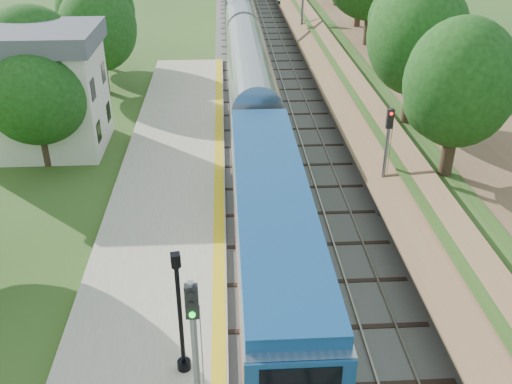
{
  "coord_description": "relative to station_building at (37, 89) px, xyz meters",
  "views": [
    {
      "loc": [
        -1.86,
        -6.23,
        15.78
      ],
      "look_at": [
        -0.5,
        17.67,
        2.8
      ],
      "focal_mm": 40.0,
      "sensor_mm": 36.0,
      "label": 1
    }
  ],
  "objects": [
    {
      "name": "trackbed",
      "position": [
        16.0,
        30.0,
        -4.02
      ],
      "size": [
        9.5,
        170.0,
        0.28
      ],
      "color": "#4C4944",
      "rests_on": "ground"
    },
    {
      "name": "platform",
      "position": [
        8.8,
        -14.0,
        -3.9
      ],
      "size": [
        6.4,
        68.0,
        0.38
      ],
      "primitive_type": "cube",
      "color": "gray",
      "rests_on": "ground"
    },
    {
      "name": "yellow_stripe",
      "position": [
        11.65,
        -14.0,
        -3.7
      ],
      "size": [
        0.55,
        68.0,
        0.01
      ],
      "primitive_type": "cube",
      "color": "gold",
      "rests_on": "platform"
    },
    {
      "name": "embankment",
      "position": [
        24.35,
        30.0,
        -2.14
      ],
      "size": [
        10.64,
        170.0,
        11.7
      ],
      "color": "brown",
      "rests_on": "ground"
    },
    {
      "name": "station_building",
      "position": [
        0.0,
        0.0,
        0.0
      ],
      "size": [
        8.6,
        6.6,
        8.0
      ],
      "color": "beige",
      "rests_on": "ground"
    },
    {
      "name": "signal_gantry",
      "position": [
        16.47,
        24.99,
        0.73
      ],
      "size": [
        8.4,
        0.38,
        6.2
      ],
      "color": "slate",
      "rests_on": "ground"
    },
    {
      "name": "trees_behind_platform",
      "position": [
        2.83,
        -9.33,
        0.44
      ],
      "size": [
        7.82,
        53.32,
        7.21
      ],
      "color": "#332316",
      "rests_on": "ground"
    },
    {
      "name": "train",
      "position": [
        14.0,
        26.03,
        -1.73
      ],
      "size": [
        3.13,
        104.22,
        4.61
      ],
      "color": "black",
      "rests_on": "trackbed"
    },
    {
      "name": "lamppost_far",
      "position": [
        10.41,
        -21.06,
        -1.49
      ],
      "size": [
        0.49,
        0.49,
        4.98
      ],
      "color": "black",
      "rests_on": "platform"
    },
    {
      "name": "signal_platform",
      "position": [
        11.1,
        -24.13,
        0.09
      ],
      "size": [
        0.36,
        0.29,
        6.18
      ],
      "color": "slate",
      "rests_on": "platform"
    },
    {
      "name": "signal_farside",
      "position": [
        20.2,
        -10.38,
        -0.24
      ],
      "size": [
        0.33,
        0.27,
        6.1
      ],
      "color": "slate",
      "rests_on": "ground"
    }
  ]
}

